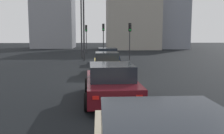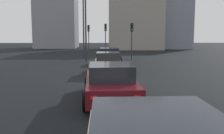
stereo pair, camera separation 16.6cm
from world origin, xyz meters
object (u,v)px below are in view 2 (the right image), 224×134
(car_navy_lead, at_px, (109,56))
(traffic_light_near_left, at_px, (106,33))
(traffic_light_far_left, at_px, (89,33))
(car_yellow_second, at_px, (108,63))
(car_maroon_third, at_px, (110,82))
(traffic_light_near_right, at_px, (132,33))
(street_lamp_kerbside, at_px, (83,19))
(street_lamp_far, at_px, (86,21))

(car_navy_lead, xyz_separation_m, traffic_light_near_left, (8.73, 0.18, 2.23))
(traffic_light_far_left, bearing_deg, car_yellow_second, 13.46)
(car_maroon_third, bearing_deg, traffic_light_far_left, 2.48)
(traffic_light_near_right, distance_m, street_lamp_kerbside, 6.06)
(street_lamp_kerbside, xyz_separation_m, street_lamp_far, (-3.19, -0.45, -0.35))
(traffic_light_near_left, relative_size, traffic_light_far_left, 1.00)
(car_yellow_second, height_order, traffic_light_near_right, traffic_light_near_right)
(car_yellow_second, distance_m, traffic_light_near_right, 10.25)
(street_lamp_far, bearing_deg, car_yellow_second, -167.26)
(traffic_light_far_left, bearing_deg, traffic_light_near_right, 35.83)
(traffic_light_near_left, relative_size, traffic_light_near_right, 1.04)
(car_yellow_second, relative_size, traffic_light_near_left, 1.07)
(car_navy_lead, height_order, traffic_light_far_left, traffic_light_far_left)
(car_maroon_third, relative_size, traffic_light_near_right, 1.23)
(street_lamp_far, bearing_deg, traffic_light_far_left, 1.24)
(car_maroon_third, distance_m, traffic_light_far_left, 25.99)
(car_navy_lead, relative_size, street_lamp_far, 0.65)
(car_navy_lead, height_order, street_lamp_kerbside, street_lamp_kerbside)
(car_yellow_second, relative_size, street_lamp_far, 0.63)
(car_maroon_third, distance_m, street_lamp_far, 16.59)
(traffic_light_near_right, relative_size, traffic_light_far_left, 0.96)
(car_maroon_third, xyz_separation_m, traffic_light_far_left, (25.80, 2.14, 2.21))
(traffic_light_near_right, height_order, street_lamp_far, street_lamp_far)
(traffic_light_near_right, relative_size, street_lamp_far, 0.56)
(traffic_light_near_right, distance_m, street_lamp_far, 5.04)
(car_yellow_second, relative_size, car_maroon_third, 0.91)
(traffic_light_far_left, xyz_separation_m, street_lamp_kerbside, (-6.49, 0.24, 1.53))
(car_maroon_third, relative_size, street_lamp_far, 0.69)
(car_maroon_third, xyz_separation_m, street_lamp_far, (16.12, 1.93, 3.39))
(traffic_light_near_right, bearing_deg, traffic_light_near_left, -157.95)
(car_navy_lead, xyz_separation_m, street_lamp_kerbside, (5.96, 2.75, 3.75))
(car_yellow_second, xyz_separation_m, traffic_light_near_left, (14.92, -0.11, 2.23))
(car_navy_lead, height_order, street_lamp_far, street_lamp_far)
(car_navy_lead, distance_m, car_yellow_second, 6.19)
(traffic_light_far_left, bearing_deg, car_maroon_third, 11.37)
(traffic_light_far_left, height_order, street_lamp_far, street_lamp_far)
(street_lamp_far, bearing_deg, street_lamp_kerbside, 8.01)
(car_navy_lead, distance_m, traffic_light_near_right, 4.76)
(car_yellow_second, bearing_deg, car_navy_lead, -2.54)
(traffic_light_near_right, relative_size, street_lamp_kerbside, 0.51)
(car_maroon_third, bearing_deg, car_yellow_second, -3.01)
(traffic_light_near_left, distance_m, traffic_light_near_right, 5.93)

